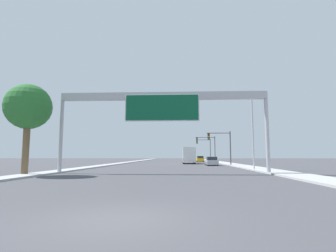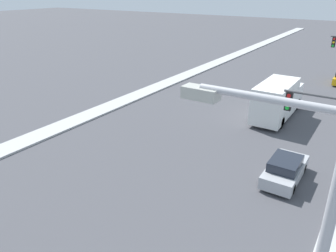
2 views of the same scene
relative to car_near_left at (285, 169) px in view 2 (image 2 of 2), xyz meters
name	(u,v)px [view 2 (image 2 of 2)]	position (x,y,z in m)	size (l,w,h in m)	color
median_strip_left	(199,70)	(-17.75, 22.06, -0.62)	(2.00, 120.00, 0.15)	#AFAFAF
car_near_left	(285,169)	(0.00, 0.00, 0.00)	(1.84, 4.33, 1.48)	#A5A8AD
truck_box_primary	(278,99)	(-3.50, 10.14, 0.99)	(2.49, 8.32, 3.33)	white
traffic_light_near_intersection	(330,127)	(1.94, 0.05, 3.22)	(4.06, 0.32, 5.81)	#4C4C4F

